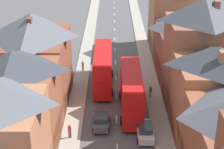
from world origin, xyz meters
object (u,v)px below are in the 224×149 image
Objects in this scene: double_decker_bus_lead at (103,67)px; pedestrian_far_left at (150,91)px; pedestrian_mid_right at (69,131)px; pedestrian_far_right at (82,65)px; double_decker_bus_mid_street at (131,91)px; car_near_silver at (145,131)px; car_parked_right_a at (101,121)px.

double_decker_bus_lead is 6.71× the size of pedestrian_far_left.
double_decker_bus_lead is 7.61m from pedestrian_far_left.
pedestrian_mid_right is 1.00× the size of pedestrian_far_left.
pedestrian_far_right is (0.13, 18.46, 0.00)m from pedestrian_mid_right.
double_decker_bus_mid_street is at bearing -61.13° from pedestrian_far_right.
double_decker_bus_mid_street reaches higher than pedestrian_far_left.
pedestrian_mid_right is (-6.96, -6.07, -1.78)m from double_decker_bus_mid_street.
double_decker_bus_mid_street is 6.27m from car_near_silver.
double_decker_bus_lead and double_decker_bus_mid_street have the same top height.
pedestrian_far_left is 13.07m from pedestrian_far_right.
pedestrian_far_left is (1.45, 9.32, 0.20)m from car_near_silver.
double_decker_bus_mid_street reaches higher than car_near_silver.
pedestrian_far_left is (9.73, 9.59, 0.00)m from pedestrian_mid_right.
car_parked_right_a is 16.42m from pedestrian_far_right.
double_decker_bus_lead reaches higher than car_near_silver.
car_parked_right_a reaches higher than car_near_silver.
pedestrian_far_left is at bearing 51.85° from double_decker_bus_mid_street.
double_decker_bus_mid_street reaches higher than pedestrian_far_right.
double_decker_bus_lead is at bearing 110.56° from car_near_silver.
pedestrian_far_left and pedestrian_far_right have the same top height.
double_decker_bus_lead is 11.17m from car_parked_right_a.
car_parked_right_a is at bearing 35.04° from pedestrian_mid_right.
pedestrian_far_left is (6.35, 7.22, 0.19)m from car_parked_right_a.
pedestrian_far_left is at bearing -30.64° from double_decker_bus_lead.
double_decker_bus_mid_street is at bearing 102.72° from car_near_silver.
car_near_silver is at bearing -65.89° from pedestrian_far_right.
double_decker_bus_lead is 13.89m from pedestrian_mid_right.
pedestrian_mid_right is at bearing -178.12° from car_near_silver.
pedestrian_mid_right is 1.00× the size of pedestrian_far_right.
double_decker_bus_mid_street is at bearing 41.09° from pedestrian_mid_right.
double_decker_bus_lead is at bearing 116.30° from double_decker_bus_mid_street.
pedestrian_mid_right and pedestrian_far_right have the same top height.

